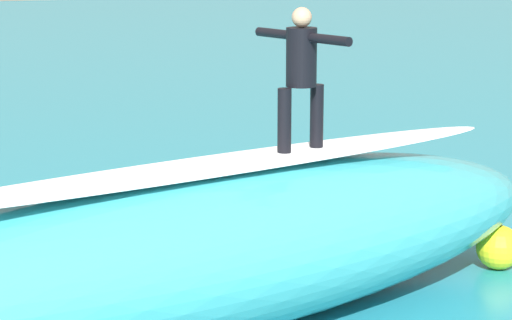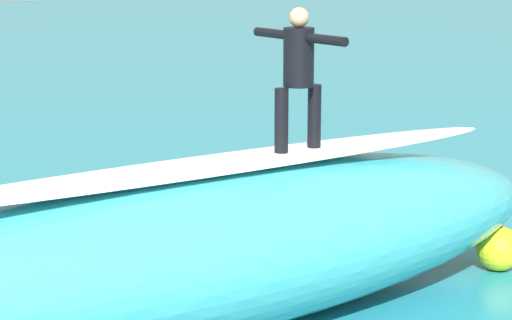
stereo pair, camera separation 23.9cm
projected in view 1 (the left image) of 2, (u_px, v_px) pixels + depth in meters
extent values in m
plane|color=teal|center=(112.00, 258.00, 13.63)|extent=(120.00, 120.00, 0.00)
ellipsoid|color=teal|center=(211.00, 249.00, 11.09)|extent=(10.07, 4.77, 1.82)
ellipsoid|color=white|center=(210.00, 166.00, 10.89)|extent=(8.26, 2.75, 0.08)
ellipsoid|color=#EAE5C6|center=(300.00, 153.00, 11.57)|extent=(2.11, 1.10, 0.08)
cylinder|color=black|center=(284.00, 121.00, 11.33)|extent=(0.16, 0.16, 0.75)
cylinder|color=black|center=(317.00, 116.00, 11.63)|extent=(0.16, 0.16, 0.75)
cylinder|color=black|center=(301.00, 57.00, 11.33)|extent=(0.44, 0.44, 0.68)
sphere|color=tan|center=(302.00, 17.00, 11.23)|extent=(0.23, 0.23, 0.23)
cylinder|color=black|center=(330.00, 40.00, 10.91)|extent=(0.28, 0.61, 0.11)
cylinder|color=black|center=(275.00, 33.00, 11.64)|extent=(0.28, 0.61, 0.11)
ellipsoid|color=#E0563D|center=(222.00, 221.00, 15.34)|extent=(2.38, 0.84, 0.06)
cylinder|color=black|center=(222.00, 210.00, 15.30)|extent=(0.83, 0.40, 0.28)
sphere|color=#936B4C|center=(250.00, 202.00, 15.53)|extent=(0.20, 0.20, 0.20)
cylinder|color=black|center=(182.00, 223.00, 14.89)|extent=(0.67, 0.22, 0.13)
cylinder|color=black|center=(178.00, 220.00, 15.03)|extent=(0.67, 0.22, 0.13)
sphere|color=yellow|center=(499.00, 247.00, 13.14)|extent=(0.60, 0.60, 0.60)
cylinder|color=#262626|center=(501.00, 210.00, 13.03)|extent=(0.06, 0.06, 0.42)
ellipsoid|color=white|center=(60.00, 264.00, 13.15)|extent=(0.79, 0.63, 0.17)
ellipsoid|color=white|center=(49.00, 229.00, 14.78)|extent=(1.31, 1.33, 0.13)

